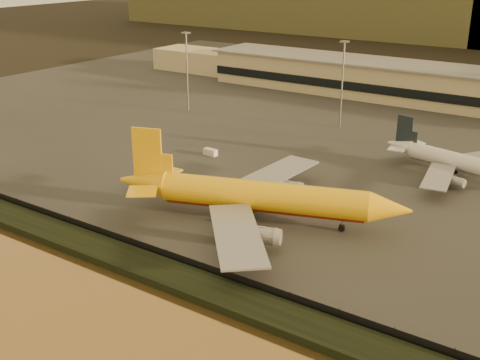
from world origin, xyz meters
name	(u,v)px	position (x,y,z in m)	size (l,w,h in m)	color
ground	(204,232)	(0.00, 0.00, 0.00)	(900.00, 900.00, 0.00)	black
embankment	(142,265)	(0.00, -17.00, 0.70)	(320.00, 7.00, 1.40)	black
tarmac	(390,121)	(0.00, 95.00, 0.10)	(320.00, 220.00, 0.20)	#2D2D2D
perimeter_fence	(158,253)	(0.00, -13.00, 1.30)	(300.00, 0.05, 2.20)	black
terminal_building	(384,80)	(-14.52, 125.55, 6.25)	(202.00, 25.00, 12.60)	tan
apron_light_masts	(422,89)	(15.00, 75.00, 15.70)	(152.20, 12.20, 25.40)	slate
dhl_cargo_jet	(258,197)	(6.03, 9.49, 5.34)	(56.08, 53.36, 17.20)	yellow
white_narrowbody_jet	(463,164)	(32.21, 56.43, 3.70)	(40.51, 38.87, 11.73)	silver
gse_vehicle_yellow	(356,212)	(20.79, 22.63, 1.00)	(3.57, 1.61, 1.61)	yellow
gse_vehicle_white	(210,152)	(-26.08, 36.88, 1.03)	(3.71, 1.67, 1.67)	silver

